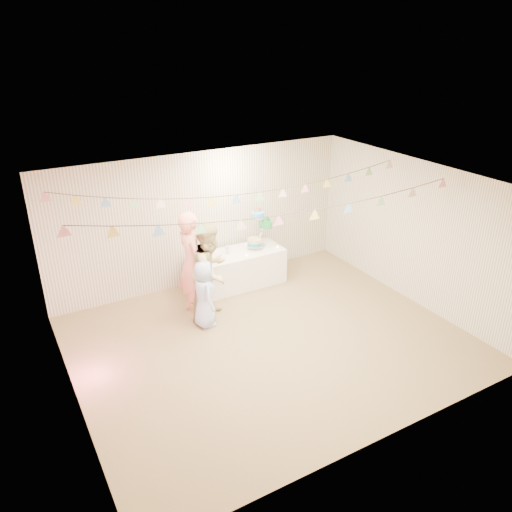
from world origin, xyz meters
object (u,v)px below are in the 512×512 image
table (237,269)px  person_child (204,294)px  cake_stand (260,226)px  person_adult_a (192,264)px  person_adult_b (211,271)px

table → person_child: person_child is taller
cake_stand → person_child: size_ratio=0.64×
table → cake_stand: cake_stand is taller
cake_stand → person_adult_a: (-1.70, -0.62, -0.17)m
cake_stand → person_adult_a: size_ratio=0.40×
cake_stand → person_child: 2.06m
cake_stand → person_adult_b: size_ratio=0.43×
cake_stand → person_adult_a: 1.82m
table → person_adult_b: size_ratio=1.06×
table → cake_stand: size_ratio=2.46×
person_adult_a → cake_stand: bearing=-69.8°
cake_stand → person_adult_b: (-1.46, -0.87, -0.26)m
person_adult_b → person_adult_a: bearing=97.8°
table → cake_stand: bearing=5.2°
table → person_adult_b: 1.33m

